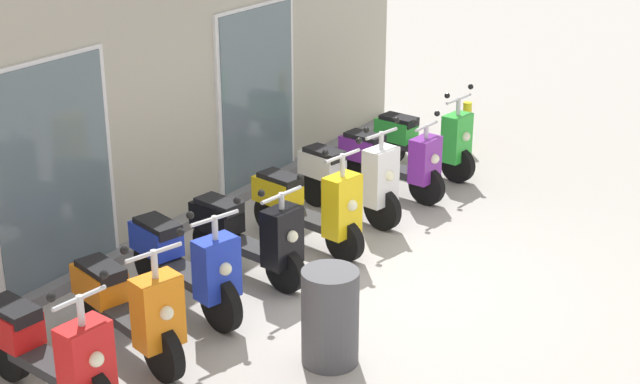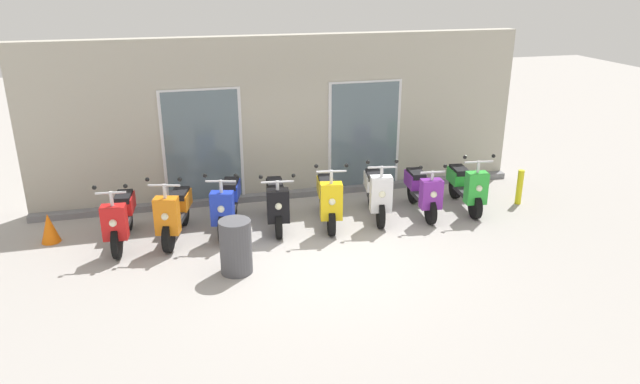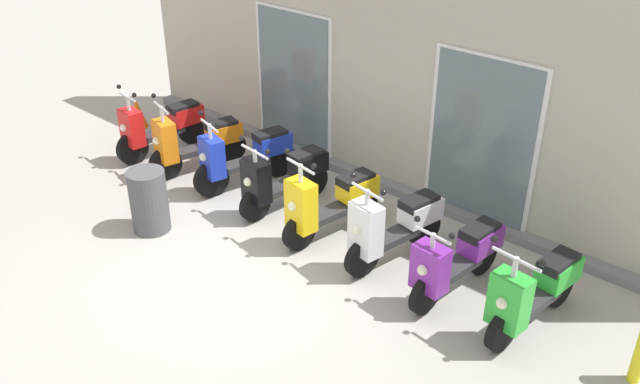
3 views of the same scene
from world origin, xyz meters
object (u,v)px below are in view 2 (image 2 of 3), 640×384
(curb_bollard, at_px, (520,187))
(trash_bin, at_px, (236,247))
(scooter_red, at_px, (121,217))
(scooter_black, at_px, (276,202))
(traffic_cone, at_px, (49,228))
(scooter_green, at_px, (466,186))
(scooter_white, at_px, (377,192))
(scooter_purple, at_px, (422,190))
(scooter_orange, at_px, (175,213))
(scooter_yellow, at_px, (328,199))
(scooter_blue, at_px, (227,204))

(curb_bollard, bearing_deg, trash_bin, -166.27)
(scooter_red, xyz_separation_m, trash_bin, (1.74, -1.52, -0.05))
(scooter_black, bearing_deg, trash_bin, -120.74)
(traffic_cone, bearing_deg, trash_bin, -32.73)
(scooter_black, xyz_separation_m, scooter_green, (3.71, -0.08, -0.01))
(scooter_white, bearing_deg, scooter_green, -0.78)
(scooter_purple, bearing_deg, scooter_orange, 179.67)
(scooter_red, height_order, traffic_cone, scooter_red)
(scooter_black, height_order, scooter_white, scooter_white)
(traffic_cone, bearing_deg, scooter_orange, -10.69)
(scooter_purple, xyz_separation_m, trash_bin, (-3.71, -1.47, -0.04))
(curb_bollard, bearing_deg, scooter_orange, 179.29)
(scooter_yellow, bearing_deg, scooter_white, 3.59)
(scooter_yellow, xyz_separation_m, scooter_purple, (1.85, 0.03, -0.02))
(scooter_black, xyz_separation_m, curb_bollard, (4.85, -0.15, -0.12))
(scooter_orange, xyz_separation_m, scooter_black, (1.78, 0.07, -0.01))
(trash_bin, bearing_deg, scooter_orange, 119.71)
(trash_bin, bearing_deg, curb_bollard, 13.73)
(scooter_yellow, distance_m, curb_bollard, 3.92)
(scooter_orange, distance_m, scooter_yellow, 2.71)
(scooter_orange, distance_m, trash_bin, 1.72)
(scooter_orange, height_order, scooter_purple, scooter_orange)
(scooter_green, bearing_deg, trash_bin, -162.36)
(scooter_red, relative_size, scooter_blue, 1.00)
(scooter_yellow, relative_size, trash_bin, 1.80)
(scooter_blue, distance_m, scooter_black, 0.87)
(scooter_black, bearing_deg, scooter_green, -1.29)
(scooter_green, bearing_deg, scooter_black, 178.71)
(scooter_yellow, relative_size, scooter_white, 1.01)
(trash_bin, height_order, curb_bollard, trash_bin)
(scooter_red, xyz_separation_m, scooter_orange, (0.88, -0.02, -0.00))
(scooter_black, relative_size, traffic_cone, 2.89)
(scooter_red, bearing_deg, scooter_black, 0.91)
(scooter_orange, bearing_deg, scooter_white, 0.10)
(scooter_blue, height_order, scooter_purple, scooter_blue)
(scooter_blue, relative_size, scooter_yellow, 1.06)
(traffic_cone, bearing_deg, curb_bollard, -3.13)
(trash_bin, xyz_separation_m, traffic_cone, (-2.94, 1.89, -0.17))
(scooter_red, height_order, scooter_blue, scooter_red)
(scooter_white, distance_m, curb_bollard, 2.97)
(scooter_green, distance_m, traffic_cone, 7.59)
(scooter_red, height_order, scooter_orange, scooter_orange)
(scooter_white, bearing_deg, scooter_blue, 177.05)
(scooter_red, relative_size, trash_bin, 1.90)
(scooter_black, bearing_deg, scooter_white, -1.79)
(scooter_orange, distance_m, scooter_white, 3.66)
(scooter_blue, height_order, scooter_yellow, scooter_yellow)
(scooter_orange, bearing_deg, curb_bollard, -0.71)
(scooter_blue, height_order, trash_bin, scooter_blue)
(scooter_blue, xyz_separation_m, trash_bin, (-0.06, -1.64, -0.06))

